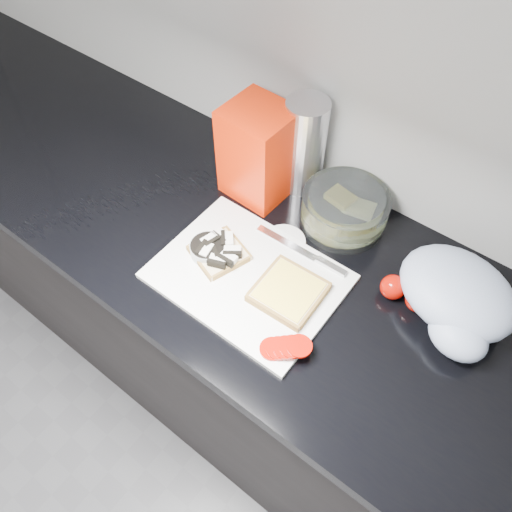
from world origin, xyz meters
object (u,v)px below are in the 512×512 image
(glass_bowl, at_px, (344,210))
(bread_bag, at_px, (259,152))
(cutting_board, at_px, (248,276))
(steel_canister, at_px, (304,146))

(glass_bowl, height_order, bread_bag, bread_bag)
(cutting_board, relative_size, bread_bag, 1.68)
(bread_bag, xyz_separation_m, steel_canister, (0.08, 0.08, 0.00))
(cutting_board, relative_size, glass_bowl, 1.95)
(cutting_board, bearing_deg, bread_bag, 122.33)
(cutting_board, distance_m, glass_bowl, 0.29)
(glass_bowl, bearing_deg, cutting_board, -106.34)
(steel_canister, bearing_deg, glass_bowl, -17.30)
(cutting_board, xyz_separation_m, glass_bowl, (0.08, 0.27, 0.04))
(glass_bowl, bearing_deg, steel_canister, 162.70)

